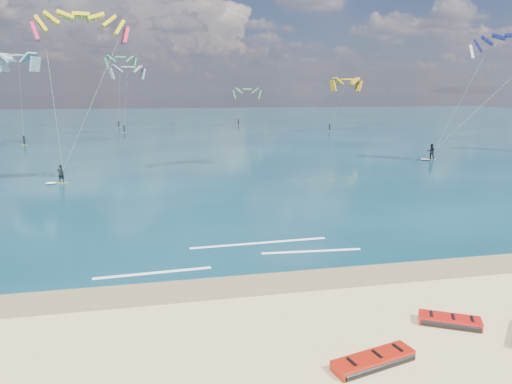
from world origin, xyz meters
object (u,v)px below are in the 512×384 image
packed_kite_left (373,365)px  packed_kite_mid (449,325)px  kitesurfer_far (471,93)px  kitesurfer_main (70,93)px

packed_kite_left → packed_kite_mid: packed_kite_left is taller
packed_kite_mid → kitesurfer_far: size_ratio=0.15×
packed_kite_mid → packed_kite_left: bearing=-127.2°
packed_kite_mid → kitesurfer_main: kitesurfer_main is taller
kitesurfer_far → kitesurfer_main: bearing=164.7°
packed_kite_left → kitesurfer_far: kitesurfer_far is taller
kitesurfer_main → packed_kite_left: bearing=-66.1°
packed_kite_left → kitesurfer_far: bearing=37.4°
packed_kite_mid → kitesurfer_main: (-16.94, 27.51, 7.92)m
packed_kite_left → kitesurfer_main: size_ratio=0.19×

